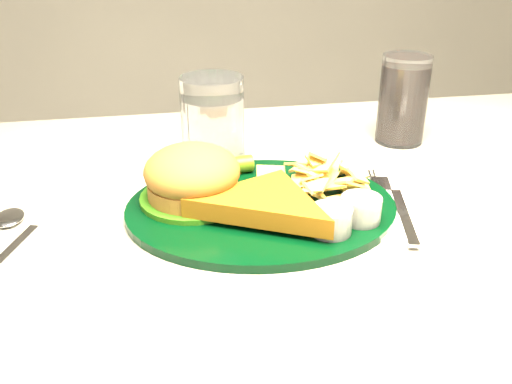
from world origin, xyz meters
The scene contains 5 objects.
dinner_plate centered at (0.01, 0.01, 0.79)m, with size 0.31×0.26×0.07m, color black, non-canonical shape.
water_glass centered at (-0.03, 0.14, 0.81)m, with size 0.08×0.08×0.13m, color silver.
cola_glass centered at (0.26, 0.20, 0.82)m, with size 0.07×0.07×0.13m, color black.
fork_napkin centered at (0.16, -0.03, 0.76)m, with size 0.13×0.17×0.01m, color white, non-canonical shape.
spoon centered at (-0.26, -0.03, 0.76)m, with size 0.04×0.16×0.01m, color silver, non-canonical shape.
Camera 1 is at (-0.10, -0.56, 1.06)m, focal length 40.00 mm.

